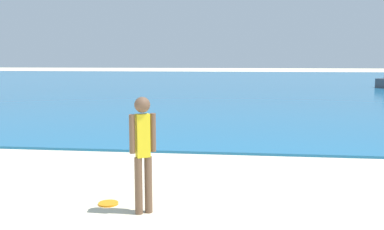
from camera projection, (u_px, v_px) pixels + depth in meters
water at (232, 82)px, 38.94m from camera, size 160.00×60.00×0.06m
person_standing at (143, 148)px, 5.70m from camera, size 0.33×0.23×1.59m
frisbee at (108, 203)px, 6.16m from camera, size 0.29×0.29×0.03m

